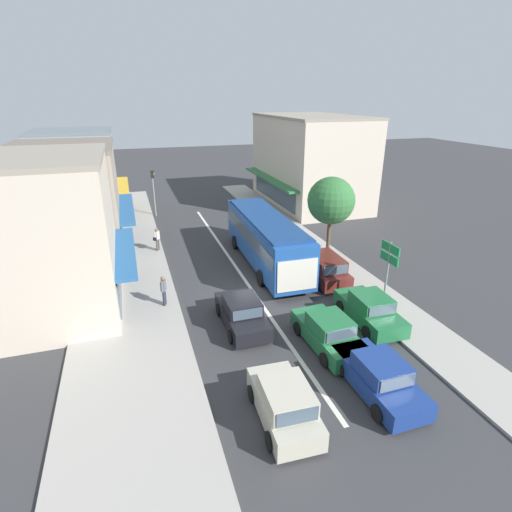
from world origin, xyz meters
TOP-DOWN VIEW (x-y plane):
  - ground_plane at (0.00, 0.00)m, footprint 140.00×140.00m
  - lane_centre_line at (0.00, 4.00)m, footprint 0.20×28.00m
  - sidewalk_left at (-6.80, 6.00)m, footprint 5.20×44.00m
  - kerb_right at (6.20, 6.00)m, footprint 2.80×44.00m
  - shopfront_corner_near at (-10.18, 1.97)m, footprint 7.27×8.21m
  - shopfront_mid_block at (-10.18, 10.95)m, footprint 7.76×9.32m
  - shopfront_far_end at (-10.18, 19.59)m, footprint 7.43×7.40m
  - building_right_far at (11.48, 18.05)m, footprint 8.60×13.75m
  - city_bus at (2.01, 4.04)m, footprint 2.94×10.92m
  - sedan_behind_bus_mid at (1.59, -5.55)m, footprint 2.02×4.26m
  - sedan_adjacent_lane_lead at (-1.57, -2.75)m, footprint 1.91×4.21m
  - hatchback_queue_gap_filler at (-1.89, -9.03)m, footprint 1.94×3.77m
  - sedan_behind_bus_near at (1.98, -8.79)m, footprint 1.93×4.22m
  - parked_sedan_kerb_front at (4.44, -4.34)m, footprint 1.97×4.24m
  - parked_wagon_kerb_second at (4.53, 0.81)m, footprint 2.04×4.55m
  - traffic_light_downstreet at (-3.91, 17.76)m, footprint 0.33×0.24m
  - directional_road_sign at (6.02, -3.26)m, footprint 0.10×1.40m
  - street_tree_right at (6.24, 3.53)m, footprint 3.05×3.05m
  - pedestrian_with_handbag_near at (-4.55, 8.39)m, footprint 0.50×0.60m
  - pedestrian_browsing_midblock at (-4.92, 0.22)m, footprint 0.33×0.54m

SIDE VIEW (x-z plane):
  - ground_plane at x=0.00m, z-range 0.00..0.00m
  - lane_centre_line at x=0.00m, z-range 0.00..0.01m
  - kerb_right at x=6.20m, z-range 0.00..0.12m
  - sidewalk_left at x=-6.80m, z-range 0.00..0.14m
  - sedan_behind_bus_mid at x=1.59m, z-range -0.07..1.40m
  - sedan_adjacent_lane_lead at x=-1.57m, z-range -0.07..1.40m
  - sedan_behind_bus_near at x=1.98m, z-range -0.07..1.40m
  - parked_sedan_kerb_front at x=4.44m, z-range -0.07..1.40m
  - hatchback_queue_gap_filler at x=-1.89m, z-range -0.06..1.48m
  - parked_wagon_kerb_second at x=4.53m, z-range -0.04..1.53m
  - pedestrian_browsing_midblock at x=-4.92m, z-range 0.25..1.88m
  - pedestrian_with_handbag_near at x=-4.55m, z-range 0.25..1.88m
  - city_bus at x=2.01m, z-range 0.27..3.49m
  - directional_road_sign at x=6.02m, z-range 0.90..4.50m
  - traffic_light_downstreet at x=-3.91m, z-range 0.75..4.95m
  - shopfront_mid_block at x=-10.18m, z-range -0.01..7.32m
  - shopfront_far_end at x=-10.18m, z-range -0.01..7.61m
  - shopfront_corner_near at x=-10.18m, z-range -0.01..7.83m
  - street_tree_right at x=6.24m, z-range 1.25..6.84m
  - building_right_far at x=11.48m, z-range -0.01..8.58m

